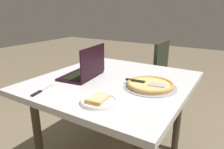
{
  "coord_description": "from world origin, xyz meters",
  "views": [
    {
      "loc": [
        1.25,
        0.77,
        1.25
      ],
      "look_at": [
        -0.02,
        -0.02,
        0.77
      ],
      "focal_mm": 32.98,
      "sensor_mm": 36.0,
      "label": 1
    }
  ],
  "objects_px": {
    "laptop": "(85,71)",
    "pizza_plate": "(98,100)",
    "table_knife": "(41,91)",
    "dining_table": "(113,90)",
    "chair_near": "(151,75)",
    "pizza_tray": "(150,85)"
  },
  "relations": [
    {
      "from": "pizza_plate",
      "to": "pizza_tray",
      "type": "distance_m",
      "value": 0.42
    },
    {
      "from": "table_knife",
      "to": "chair_near",
      "type": "height_order",
      "value": "chair_near"
    },
    {
      "from": "laptop",
      "to": "pizza_plate",
      "type": "distance_m",
      "value": 0.48
    },
    {
      "from": "dining_table",
      "to": "pizza_tray",
      "type": "height_order",
      "value": "pizza_tray"
    },
    {
      "from": "pizza_plate",
      "to": "chair_near",
      "type": "xyz_separation_m",
      "value": [
        -1.31,
        -0.19,
        -0.24
      ]
    },
    {
      "from": "laptop",
      "to": "pizza_tray",
      "type": "distance_m",
      "value": 0.52
    },
    {
      "from": "laptop",
      "to": "pizza_plate",
      "type": "height_order",
      "value": "laptop"
    },
    {
      "from": "pizza_plate",
      "to": "chair_near",
      "type": "distance_m",
      "value": 1.34
    },
    {
      "from": "dining_table",
      "to": "laptop",
      "type": "bearing_deg",
      "value": -73.79
    },
    {
      "from": "dining_table",
      "to": "pizza_plate",
      "type": "distance_m",
      "value": 0.42
    },
    {
      "from": "dining_table",
      "to": "table_knife",
      "type": "bearing_deg",
      "value": -31.51
    },
    {
      "from": "chair_near",
      "to": "table_knife",
      "type": "bearing_deg",
      "value": -9.22
    },
    {
      "from": "table_knife",
      "to": "laptop",
      "type": "bearing_deg",
      "value": 171.37
    },
    {
      "from": "laptop",
      "to": "pizza_plate",
      "type": "bearing_deg",
      "value": 47.74
    },
    {
      "from": "dining_table",
      "to": "table_knife",
      "type": "xyz_separation_m",
      "value": [
        0.45,
        -0.28,
        0.08
      ]
    },
    {
      "from": "laptop",
      "to": "chair_near",
      "type": "bearing_deg",
      "value": 170.54
    },
    {
      "from": "laptop",
      "to": "chair_near",
      "type": "height_order",
      "value": "laptop"
    },
    {
      "from": "dining_table",
      "to": "chair_near",
      "type": "distance_m",
      "value": 0.94
    },
    {
      "from": "laptop",
      "to": "table_knife",
      "type": "distance_m",
      "value": 0.39
    },
    {
      "from": "chair_near",
      "to": "pizza_tray",
      "type": "bearing_deg",
      "value": 20.67
    },
    {
      "from": "dining_table",
      "to": "pizza_plate",
      "type": "relative_size",
      "value": 5.37
    },
    {
      "from": "pizza_plate",
      "to": "chair_near",
      "type": "relative_size",
      "value": 0.23
    }
  ]
}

